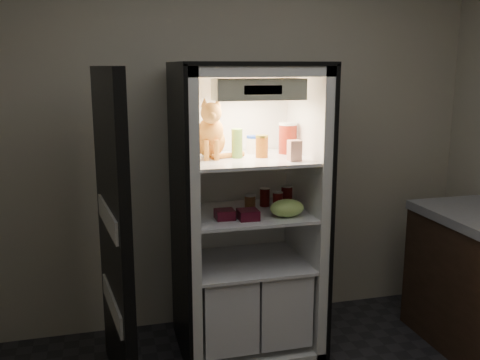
# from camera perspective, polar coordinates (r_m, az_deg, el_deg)

# --- Properties ---
(room_shell) EXTENTS (3.60, 3.60, 3.60)m
(room_shell) POSITION_cam_1_polar(r_m,az_deg,el_deg) (2.06, 11.01, 5.44)
(room_shell) COLOR white
(room_shell) RESTS_ON floor
(refrigerator) EXTENTS (0.90, 0.72, 1.88)m
(refrigerator) POSITION_cam_1_polar(r_m,az_deg,el_deg) (3.51, 0.60, -5.49)
(refrigerator) COLOR white
(refrigerator) RESTS_ON floor
(fridge_door) EXTENTS (0.16, 0.87, 1.85)m
(fridge_door) POSITION_cam_1_polar(r_m,az_deg,el_deg) (3.06, -13.30, -6.06)
(fridge_door) COLOR black
(fridge_door) RESTS_ON floor
(tabby_cat) EXTENTS (0.32, 0.37, 0.38)m
(tabby_cat) POSITION_cam_1_polar(r_m,az_deg,el_deg) (3.32, -3.16, 4.83)
(tabby_cat) COLOR orange
(tabby_cat) RESTS_ON refrigerator
(parmesan_shaker) EXTENTS (0.07, 0.07, 0.18)m
(parmesan_shaker) POSITION_cam_1_polar(r_m,az_deg,el_deg) (3.31, -0.32, 3.93)
(parmesan_shaker) COLOR #238333
(parmesan_shaker) RESTS_ON refrigerator
(mayo_tub) EXTENTS (0.08, 0.08, 0.12)m
(mayo_tub) POSITION_cam_1_polar(r_m,az_deg,el_deg) (3.49, 1.39, 3.80)
(mayo_tub) COLOR white
(mayo_tub) RESTS_ON refrigerator
(salsa_jar) EXTENTS (0.08, 0.08, 0.14)m
(salsa_jar) POSITION_cam_1_polar(r_m,az_deg,el_deg) (3.33, 2.34, 3.62)
(salsa_jar) COLOR maroon
(salsa_jar) RESTS_ON refrigerator
(pepper_jar) EXTENTS (0.12, 0.12, 0.20)m
(pepper_jar) POSITION_cam_1_polar(r_m,az_deg,el_deg) (3.50, 5.11, 4.48)
(pepper_jar) COLOR #9E2715
(pepper_jar) RESTS_ON refrigerator
(cream_carton) EXTENTS (0.07, 0.07, 0.12)m
(cream_carton) POSITION_cam_1_polar(r_m,az_deg,el_deg) (3.23, 5.83, 3.14)
(cream_carton) COLOR white
(cream_carton) RESTS_ON refrigerator
(soda_can_a) EXTENTS (0.07, 0.07, 0.12)m
(soda_can_a) POSITION_cam_1_polar(r_m,az_deg,el_deg) (3.54, 2.66, -1.84)
(soda_can_a) COLOR black
(soda_can_a) RESTS_ON refrigerator
(soda_can_b) EXTENTS (0.07, 0.07, 0.14)m
(soda_can_b) POSITION_cam_1_polar(r_m,az_deg,el_deg) (3.53, 5.02, -1.74)
(soda_can_b) COLOR black
(soda_can_b) RESTS_ON refrigerator
(soda_can_c) EXTENTS (0.07, 0.07, 0.12)m
(soda_can_c) POSITION_cam_1_polar(r_m,az_deg,el_deg) (3.42, 4.05, -2.30)
(soda_can_c) COLOR black
(soda_can_c) RESTS_ON refrigerator
(condiment_jar) EXTENTS (0.07, 0.07, 0.10)m
(condiment_jar) POSITION_cam_1_polar(r_m,az_deg,el_deg) (3.46, 1.08, -2.33)
(condiment_jar) COLOR brown
(condiment_jar) RESTS_ON refrigerator
(grape_bag) EXTENTS (0.22, 0.16, 0.11)m
(grape_bag) POSITION_cam_1_polar(r_m,az_deg,el_deg) (3.30, 5.03, -3.00)
(grape_bag) COLOR #A3D161
(grape_bag) RESTS_ON refrigerator
(berry_box_left) EXTENTS (0.11, 0.11, 0.06)m
(berry_box_left) POSITION_cam_1_polar(r_m,az_deg,el_deg) (3.25, -1.64, -3.68)
(berry_box_left) COLOR #4F0D1B
(berry_box_left) RESTS_ON refrigerator
(berry_box_right) EXTENTS (0.12, 0.12, 0.06)m
(berry_box_right) POSITION_cam_1_polar(r_m,az_deg,el_deg) (3.24, 0.87, -3.71)
(berry_box_right) COLOR #4F0D1B
(berry_box_right) RESTS_ON refrigerator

